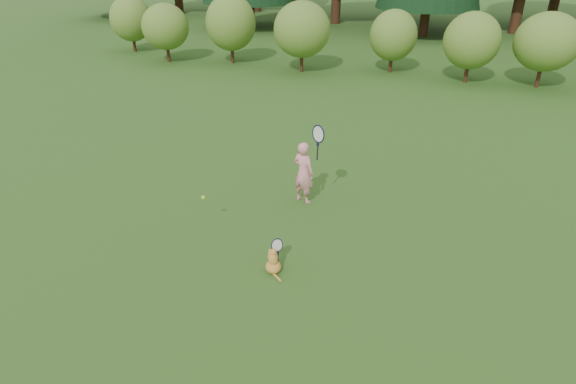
% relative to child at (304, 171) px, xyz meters
% --- Properties ---
extents(ground, '(100.00, 100.00, 0.00)m').
position_rel_child_xyz_m(ground, '(-0.20, -1.79, -0.67)').
color(ground, '#2B4B15').
rests_on(ground, ground).
extents(shrub_row, '(28.00, 3.00, 2.80)m').
position_rel_child_xyz_m(shrub_row, '(-0.20, 11.21, 0.73)').
color(shrub_row, olive).
rests_on(shrub_row, ground).
extents(child, '(0.73, 0.48, 1.91)m').
position_rel_child_xyz_m(child, '(0.00, 0.00, 0.00)').
color(child, pink).
rests_on(child, ground).
extents(cat, '(0.42, 0.62, 0.58)m').
position_rel_child_xyz_m(cat, '(0.21, -2.38, -0.45)').
color(cat, '#B66D23').
rests_on(cat, ground).
extents(tennis_ball, '(0.07, 0.07, 0.07)m').
position_rel_child_xyz_m(tennis_ball, '(-1.43, -1.51, -0.06)').
color(tennis_ball, '#ADE91B').
rests_on(tennis_ball, ground).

